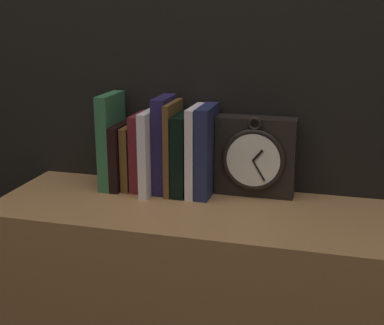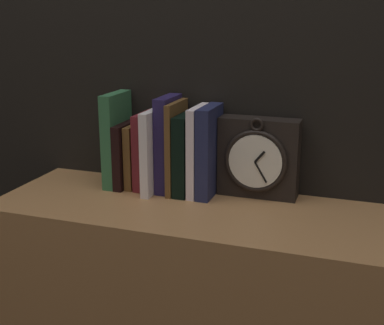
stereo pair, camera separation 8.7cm
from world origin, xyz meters
TOP-DOWN VIEW (x-y plane):
  - clock at (0.13, 0.13)m, footprint 0.20×0.08m
  - book_slot0_green at (-0.25, 0.10)m, footprint 0.03×0.13m
  - book_slot1_black at (-0.22, 0.10)m, footprint 0.02×0.13m
  - book_slot2_brown at (-0.20, 0.11)m, footprint 0.02×0.12m
  - book_slot3_maroon at (-0.17, 0.11)m, footprint 0.03×0.12m
  - book_slot4_white at (-0.13, 0.09)m, footprint 0.02×0.16m
  - book_slot5_navy at (-0.10, 0.11)m, footprint 0.03×0.12m
  - book_slot6_brown at (-0.08, 0.10)m, footprint 0.02×0.13m
  - book_slot7_black at (-0.05, 0.10)m, footprint 0.03×0.13m
  - book_slot8_white at (-0.02, 0.10)m, footprint 0.02×0.13m
  - book_slot9_navy at (0.01, 0.10)m, footprint 0.03×0.13m

SIDE VIEW (x-z plane):
  - book_slot2_brown at x=-0.20m, z-range 0.72..0.89m
  - book_slot1_black at x=-0.22m, z-range 0.72..0.89m
  - book_slot3_maroon at x=-0.17m, z-range 0.72..0.92m
  - clock at x=0.13m, z-range 0.72..0.93m
  - book_slot7_black at x=-0.05m, z-range 0.72..0.93m
  - book_slot4_white at x=-0.13m, z-range 0.72..0.94m
  - book_slot8_white at x=-0.02m, z-range 0.72..0.95m
  - book_slot9_navy at x=0.01m, z-range 0.72..0.95m
  - book_slot6_brown at x=-0.08m, z-range 0.72..0.96m
  - book_slot5_navy at x=-0.10m, z-range 0.72..0.97m
  - book_slot0_green at x=-0.25m, z-range 0.72..0.97m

